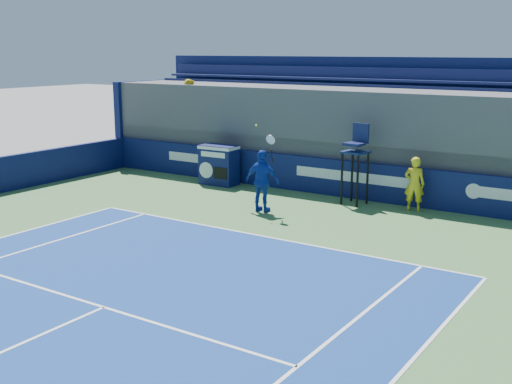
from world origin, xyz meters
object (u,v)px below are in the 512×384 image
Objects in this scene: ball_person at (414,184)px; tennis_player at (262,181)px; umpire_chair at (356,155)px; match_clock at (219,164)px.

tennis_player is (-3.66, -2.53, 0.11)m from ball_person.
tennis_player is at bearing -127.65° from umpire_chair.
match_clock is 5.28m from umpire_chair.
ball_person is 1.96m from umpire_chair.
ball_person is 7.04m from match_clock.
match_clock is 4.16m from tennis_player.
match_clock is (-7.04, -0.12, -0.08)m from ball_person.
tennis_player is (-1.84, -2.38, -0.60)m from umpire_chair.
ball_person is at bearing 4.66° from umpire_chair.
match_clock is 0.56× the size of umpire_chair.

